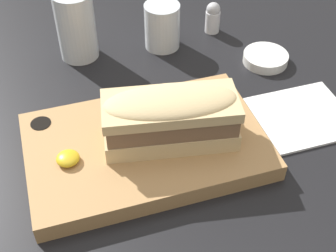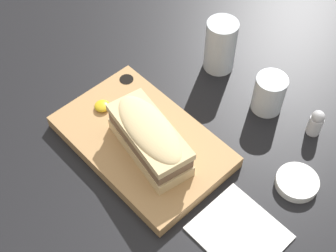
% 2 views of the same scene
% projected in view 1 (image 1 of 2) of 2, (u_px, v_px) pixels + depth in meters
% --- Properties ---
extents(dining_table, '(1.62, 1.28, 0.02)m').
position_uv_depth(dining_table, '(159.00, 131.00, 0.70)').
color(dining_table, black).
rests_on(dining_table, ground).
extents(serving_board, '(0.32, 0.21, 0.03)m').
position_uv_depth(serving_board, '(145.00, 146.00, 0.64)').
color(serving_board, tan).
rests_on(serving_board, dining_table).
extents(sandwich, '(0.19, 0.10, 0.08)m').
position_uv_depth(sandwich, '(170.00, 116.00, 0.61)').
color(sandwich, '#DBBC84').
rests_on(sandwich, serving_board).
extents(mustard_dollop, '(0.03, 0.03, 0.01)m').
position_uv_depth(mustard_dollop, '(68.00, 158.00, 0.60)').
color(mustard_dollop, gold).
rests_on(mustard_dollop, serving_board).
extents(water_glass, '(0.07, 0.07, 0.12)m').
position_uv_depth(water_glass, '(77.00, 30.00, 0.79)').
color(water_glass, silver).
rests_on(water_glass, dining_table).
extents(wine_glass, '(0.06, 0.06, 0.08)m').
position_uv_depth(wine_glass, '(162.00, 28.00, 0.82)').
color(wine_glass, silver).
rests_on(wine_glass, dining_table).
extents(napkin, '(0.14, 0.13, 0.00)m').
position_uv_depth(napkin, '(303.00, 116.00, 0.71)').
color(napkin, white).
rests_on(napkin, dining_table).
extents(salt_shaker, '(0.03, 0.03, 0.06)m').
position_uv_depth(salt_shaker, '(213.00, 17.00, 0.86)').
color(salt_shaker, white).
rests_on(salt_shaker, dining_table).
extents(condiment_dish, '(0.08, 0.08, 0.02)m').
position_uv_depth(condiment_dish, '(265.00, 58.00, 0.80)').
color(condiment_dish, white).
rests_on(condiment_dish, dining_table).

